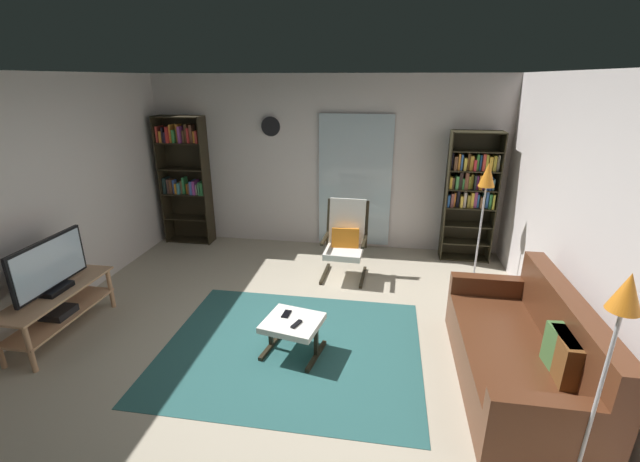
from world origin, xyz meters
name	(u,v)px	position (x,y,z in m)	size (l,w,h in m)	color
ground_plane	(281,349)	(0.00, 0.00, 0.00)	(7.02, 7.02, 0.00)	#B3A790
wall_back	(324,164)	(0.00, 2.90, 1.30)	(5.60, 0.06, 2.60)	silver
wall_left	(9,211)	(-2.70, 0.00, 1.30)	(0.06, 6.00, 2.60)	silver
wall_right	(607,243)	(2.70, 0.00, 1.30)	(0.06, 6.00, 2.60)	silver
glass_door_panel	(355,182)	(0.48, 2.83, 1.05)	(1.10, 0.01, 2.00)	silver
area_rug	(292,348)	(0.11, 0.03, 0.00)	(2.53, 2.08, 0.01)	#2A5A59
tv_stand	(59,306)	(-2.30, -0.11, 0.33)	(0.43, 1.27, 0.50)	tan
television	(50,268)	(-2.30, -0.10, 0.77)	(0.20, 0.93, 0.55)	black
bookshelf_near_tv	(185,172)	(-2.18, 2.67, 1.14)	(0.74, 0.30, 2.00)	black
bookshelf_near_sofa	(470,190)	(2.14, 2.62, 1.04)	(0.69, 0.30, 1.86)	black
leather_sofa	(524,355)	(2.19, -0.18, 0.31)	(0.88, 1.93, 0.88)	#532C18
lounge_armchair	(346,237)	(0.45, 1.81, 0.53)	(0.59, 0.67, 1.02)	black
ottoman	(293,326)	(0.14, -0.04, 0.30)	(0.60, 0.57, 0.37)	white
tv_remote	(296,324)	(0.19, -0.12, 0.38)	(0.04, 0.14, 0.02)	black
cell_phone	(286,314)	(0.06, 0.05, 0.37)	(0.07, 0.14, 0.01)	black
floor_lamp_by_sofa	(618,326)	(2.28, -1.14, 1.21)	(0.22, 0.22, 1.55)	#A5A5AD
floor_lamp_by_shelf	(486,186)	(2.17, 1.90, 1.28)	(0.22, 0.22, 1.57)	#A5A5AD
wall_clock	(271,126)	(-0.80, 2.82, 1.85)	(0.29, 0.03, 0.29)	silver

